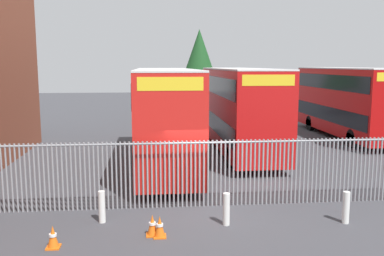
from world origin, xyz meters
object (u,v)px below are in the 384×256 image
at_px(double_decker_bus_behind_fence_left, 239,107).
at_px(traffic_cone_mid_forecourt, 152,225).
at_px(traffic_cone_by_gate, 160,227).
at_px(traffic_cone_near_kerb, 53,237).
at_px(bollard_center_front, 226,209).
at_px(double_decker_bus_behind_fence_right, 346,99).
at_px(bollard_near_right, 346,207).
at_px(bollard_near_left, 102,207).
at_px(double_decker_bus_near_gate, 165,114).

xyz_separation_m(double_decker_bus_behind_fence_left, traffic_cone_mid_forecourt, (-4.64, -10.72, -2.13)).
xyz_separation_m(traffic_cone_by_gate, traffic_cone_near_kerb, (-2.71, -0.41, 0.00)).
bearing_deg(bollard_center_front, double_decker_bus_behind_fence_left, 76.16).
xyz_separation_m(double_decker_bus_behind_fence_left, double_decker_bus_behind_fence_right, (7.71, 3.88, 0.00)).
xyz_separation_m(bollard_center_front, bollard_near_right, (3.51, -0.20, 0.00)).
xyz_separation_m(bollard_near_left, bollard_center_front, (3.61, -0.56, 0.00)).
bearing_deg(double_decker_bus_behind_fence_left, traffic_cone_near_kerb, -122.42).
bearing_deg(traffic_cone_by_gate, double_decker_bus_behind_fence_right, 50.47).
height_order(bollard_center_front, bollard_near_right, same).
bearing_deg(traffic_cone_mid_forecourt, bollard_center_front, 14.72).
bearing_deg(double_decker_bus_behind_fence_left, bollard_near_left, -122.46).
distance_m(double_decker_bus_behind_fence_left, bollard_center_front, 10.64).
distance_m(double_decker_bus_behind_fence_right, bollard_near_right, 15.86).
height_order(traffic_cone_mid_forecourt, traffic_cone_near_kerb, same).
xyz_separation_m(double_decker_bus_near_gate, double_decker_bus_behind_fence_right, (11.71, 6.66, 0.00)).
xyz_separation_m(bollard_center_front, traffic_cone_near_kerb, (-4.65, -1.10, -0.19)).
relative_size(double_decker_bus_behind_fence_left, traffic_cone_near_kerb, 18.32).
bearing_deg(double_decker_bus_behind_fence_left, double_decker_bus_near_gate, -145.15).
bearing_deg(double_decker_bus_near_gate, traffic_cone_near_kerb, -110.39).
height_order(double_decker_bus_near_gate, bollard_center_front, double_decker_bus_near_gate).
distance_m(bollard_center_front, traffic_cone_near_kerb, 4.78).
height_order(double_decker_bus_behind_fence_left, bollard_center_front, double_decker_bus_behind_fence_left).
distance_m(traffic_cone_mid_forecourt, traffic_cone_near_kerb, 2.57).
relative_size(double_decker_bus_behind_fence_right, bollard_near_left, 11.38).
height_order(double_decker_bus_behind_fence_right, traffic_cone_near_kerb, double_decker_bus_behind_fence_right).
bearing_deg(double_decker_bus_near_gate, double_decker_bus_behind_fence_left, 34.85).
bearing_deg(bollard_near_left, double_decker_bus_near_gate, 72.81).
bearing_deg(double_decker_bus_near_gate, double_decker_bus_behind_fence_right, 29.65).
height_order(bollard_near_left, traffic_cone_by_gate, bollard_near_left).
relative_size(double_decker_bus_behind_fence_right, traffic_cone_by_gate, 18.32).
bearing_deg(bollard_center_front, traffic_cone_mid_forecourt, -165.28).
relative_size(double_decker_bus_behind_fence_right, bollard_near_right, 11.38).
xyz_separation_m(double_decker_bus_behind_fence_right, traffic_cone_mid_forecourt, (-12.35, -14.60, -2.13)).
bearing_deg(traffic_cone_mid_forecourt, traffic_cone_near_kerb, -167.93).
xyz_separation_m(bollard_near_left, traffic_cone_near_kerb, (-1.04, -1.66, -0.19)).
distance_m(bollard_near_left, traffic_cone_by_gate, 2.09).
xyz_separation_m(double_decker_bus_near_gate, double_decker_bus_behind_fence_left, (4.00, 2.79, 0.00)).
height_order(bollard_near_right, traffic_cone_mid_forecourt, bollard_near_right).
distance_m(traffic_cone_by_gate, traffic_cone_near_kerb, 2.74).
bearing_deg(bollard_near_right, bollard_near_left, 173.93).
xyz_separation_m(double_decker_bus_near_gate, bollard_near_right, (5.01, -7.57, -1.95)).
bearing_deg(double_decker_bus_behind_fence_right, double_decker_bus_near_gate, -150.35).
bearing_deg(bollard_center_front, traffic_cone_near_kerb, -166.70).
bearing_deg(bollard_center_front, double_decker_bus_behind_fence_right, 53.97).
relative_size(bollard_center_front, traffic_cone_mid_forecourt, 1.61).
bearing_deg(bollard_near_left, bollard_center_front, -8.81).
distance_m(double_decker_bus_behind_fence_left, traffic_cone_mid_forecourt, 11.88).
bearing_deg(traffic_cone_mid_forecourt, double_decker_bus_behind_fence_left, 66.61).
relative_size(double_decker_bus_near_gate, bollard_near_left, 11.38).
height_order(double_decker_bus_near_gate, traffic_cone_near_kerb, double_decker_bus_near_gate).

